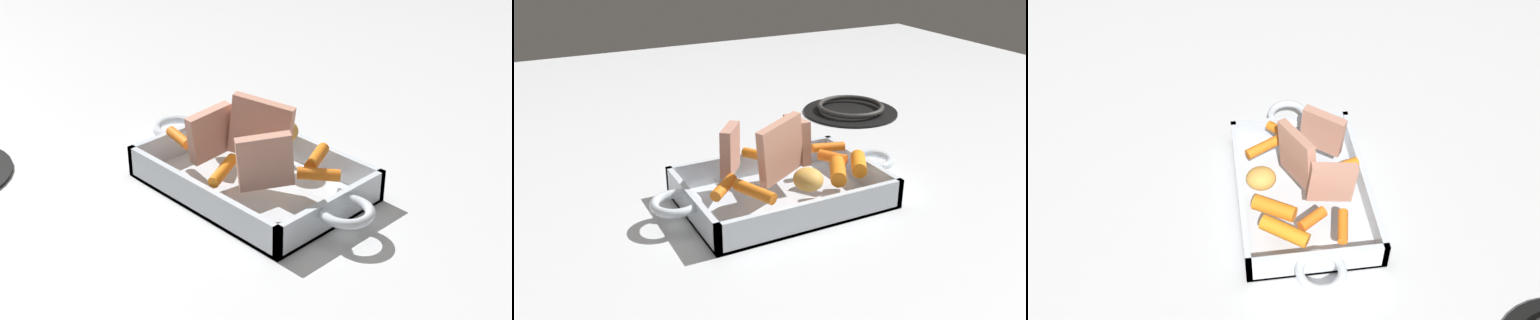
# 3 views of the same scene
# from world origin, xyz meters

# --- Properties ---
(ground_plane) EXTENTS (2.23, 2.23, 0.00)m
(ground_plane) POSITION_xyz_m (0.00, 0.00, 0.00)
(ground_plane) COLOR silver
(roasting_dish) EXTENTS (0.40, 0.20, 0.05)m
(roasting_dish) POSITION_xyz_m (0.00, 0.00, 0.01)
(roasting_dish) COLOR silver
(roasting_dish) RESTS_ON ground_plane
(roast_slice_thin) EXTENTS (0.02, 0.07, 0.07)m
(roast_slice_thin) POSITION_xyz_m (0.04, 0.03, 0.08)
(roast_slice_thin) COLOR tan
(roast_slice_thin) RESTS_ON roasting_dish
(roast_slice_outer) EXTENTS (0.09, 0.05, 0.09)m
(roast_slice_outer) POSITION_xyz_m (-0.01, -0.01, 0.09)
(roast_slice_outer) COLOR tan
(roast_slice_outer) RESTS_ON roasting_dish
(roast_slice_thick) EXTENTS (0.06, 0.07, 0.07)m
(roast_slice_thick) POSITION_xyz_m (-0.06, 0.04, 0.08)
(roast_slice_thick) COLOR tan
(roast_slice_thick) RESTS_ON roasting_dish
(baby_carrot_southeast) EXTENTS (0.05, 0.05, 0.02)m
(baby_carrot_southeast) POSITION_xyz_m (-0.10, -0.02, 0.05)
(baby_carrot_southeast) COLOR orange
(baby_carrot_southeast) RESTS_ON roasting_dish
(baby_carrot_long) EXTENTS (0.04, 0.06, 0.02)m
(baby_carrot_long) POSITION_xyz_m (-0.07, -0.05, 0.05)
(baby_carrot_long) COLOR orange
(baby_carrot_long) RESTS_ON roasting_dish
(baby_carrot_center_right) EXTENTS (0.05, 0.07, 0.02)m
(baby_carrot_center_right) POSITION_xyz_m (0.06, -0.05, 0.06)
(baby_carrot_center_right) COLOR orange
(baby_carrot_center_right) RESTS_ON roasting_dish
(baby_carrot_center_left) EXTENTS (0.04, 0.05, 0.02)m
(baby_carrot_center_left) POSITION_xyz_m (0.09, -0.00, 0.05)
(baby_carrot_center_left) COLOR orange
(baby_carrot_center_left) RESTS_ON roasting_dish
(baby_carrot_northeast) EXTENTS (0.06, 0.03, 0.02)m
(baby_carrot_northeast) POSITION_xyz_m (0.11, 0.04, 0.05)
(baby_carrot_northeast) COLOR orange
(baby_carrot_northeast) RESTS_ON roasting_dish
(baby_carrot_northwest) EXTENTS (0.04, 0.06, 0.02)m
(baby_carrot_northwest) POSITION_xyz_m (-0.01, 0.06, 0.05)
(baby_carrot_northwest) COLOR orange
(baby_carrot_northwest) RESTS_ON roasting_dish
(baby_carrot_short) EXTENTS (0.06, 0.07, 0.03)m
(baby_carrot_short) POSITION_xyz_m (0.11, -0.04, 0.06)
(baby_carrot_short) COLOR orange
(baby_carrot_short) RESTS_ON roasting_dish
(potato_whole) EXTENTS (0.05, 0.05, 0.03)m
(potato_whole) POSITION_xyz_m (0.01, -0.06, 0.06)
(potato_whole) COLOR gold
(potato_whole) RESTS_ON roasting_dish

